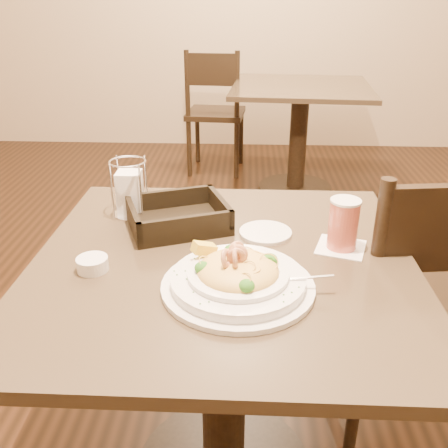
{
  "coord_description": "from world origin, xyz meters",
  "views": [
    {
      "loc": [
        0.05,
        -1.03,
        1.32
      ],
      "look_at": [
        0.0,
        0.02,
        0.82
      ],
      "focal_mm": 40.0,
      "sensor_mm": 36.0,
      "label": 1
    }
  ],
  "objects_px": {
    "background_table": "(299,120)",
    "butter_ramekin": "(92,264)",
    "bread_basket": "(178,218)",
    "napkin_caddy": "(130,192)",
    "pasta_bowl": "(238,277)",
    "dining_chair_far": "(215,109)",
    "side_plate": "(265,233)",
    "dining_chair_near": "(412,303)",
    "main_table": "(224,337)",
    "drink_glass": "(343,225)"
  },
  "relations": [
    {
      "from": "napkin_caddy",
      "to": "butter_ramekin",
      "type": "distance_m",
      "value": 0.31
    },
    {
      "from": "main_table",
      "to": "pasta_bowl",
      "type": "relative_size",
      "value": 2.48
    },
    {
      "from": "pasta_bowl",
      "to": "drink_glass",
      "type": "xyz_separation_m",
      "value": [
        0.25,
        0.2,
        0.03
      ]
    },
    {
      "from": "butter_ramekin",
      "to": "side_plate",
      "type": "bearing_deg",
      "value": 27.11
    },
    {
      "from": "napkin_caddy",
      "to": "side_plate",
      "type": "xyz_separation_m",
      "value": [
        0.37,
        -0.11,
        -0.06
      ]
    },
    {
      "from": "drink_glass",
      "to": "side_plate",
      "type": "height_order",
      "value": "drink_glass"
    },
    {
      "from": "napkin_caddy",
      "to": "side_plate",
      "type": "distance_m",
      "value": 0.39
    },
    {
      "from": "dining_chair_far",
      "to": "napkin_caddy",
      "type": "distance_m",
      "value": 2.51
    },
    {
      "from": "pasta_bowl",
      "to": "bread_basket",
      "type": "distance_m",
      "value": 0.34
    },
    {
      "from": "dining_chair_near",
      "to": "napkin_caddy",
      "type": "height_order",
      "value": "dining_chair_near"
    },
    {
      "from": "dining_chair_far",
      "to": "napkin_caddy",
      "type": "xyz_separation_m",
      "value": [
        -0.07,
        -2.49,
        0.31
      ]
    },
    {
      "from": "main_table",
      "to": "dining_chair_far",
      "type": "distance_m",
      "value": 2.73
    },
    {
      "from": "background_table",
      "to": "dining_chair_near",
      "type": "xyz_separation_m",
      "value": [
        0.13,
        -2.17,
        -0.01
      ]
    },
    {
      "from": "bread_basket",
      "to": "butter_ramekin",
      "type": "distance_m",
      "value": 0.29
    },
    {
      "from": "background_table",
      "to": "pasta_bowl",
      "type": "xyz_separation_m",
      "value": [
        -0.37,
        -2.49,
        0.26
      ]
    },
    {
      "from": "bread_basket",
      "to": "napkin_caddy",
      "type": "xyz_separation_m",
      "value": [
        -0.14,
        0.07,
        0.05
      ]
    },
    {
      "from": "bread_basket",
      "to": "butter_ramekin",
      "type": "relative_size",
      "value": 4.31
    },
    {
      "from": "background_table",
      "to": "dining_chair_far",
      "type": "xyz_separation_m",
      "value": [
        -0.6,
        0.37,
        -0.01
      ]
    },
    {
      "from": "main_table",
      "to": "pasta_bowl",
      "type": "xyz_separation_m",
      "value": [
        0.04,
        -0.13,
        0.26
      ]
    },
    {
      "from": "bread_basket",
      "to": "napkin_caddy",
      "type": "bearing_deg",
      "value": 153.48
    },
    {
      "from": "bread_basket",
      "to": "dining_chair_near",
      "type": "bearing_deg",
      "value": 1.8
    },
    {
      "from": "dining_chair_near",
      "to": "pasta_bowl",
      "type": "distance_m",
      "value": 0.65
    },
    {
      "from": "dining_chair_far",
      "to": "side_plate",
      "type": "relative_size",
      "value": 6.83
    },
    {
      "from": "background_table",
      "to": "bread_basket",
      "type": "height_order",
      "value": "bread_basket"
    },
    {
      "from": "dining_chair_far",
      "to": "bread_basket",
      "type": "xyz_separation_m",
      "value": [
        0.07,
        -2.56,
        0.26
      ]
    },
    {
      "from": "background_table",
      "to": "pasta_bowl",
      "type": "distance_m",
      "value": 2.53
    },
    {
      "from": "dining_chair_far",
      "to": "side_plate",
      "type": "bearing_deg",
      "value": 101.22
    },
    {
      "from": "bread_basket",
      "to": "napkin_caddy",
      "type": "height_order",
      "value": "napkin_caddy"
    },
    {
      "from": "dining_chair_near",
      "to": "butter_ramekin",
      "type": "relative_size",
      "value": 13.09
    },
    {
      "from": "napkin_caddy",
      "to": "main_table",
      "type": "bearing_deg",
      "value": -41.45
    },
    {
      "from": "pasta_bowl",
      "to": "drink_glass",
      "type": "height_order",
      "value": "drink_glass"
    },
    {
      "from": "background_table",
      "to": "butter_ramekin",
      "type": "height_order",
      "value": "butter_ramekin"
    },
    {
      "from": "background_table",
      "to": "napkin_caddy",
      "type": "bearing_deg",
      "value": -107.65
    },
    {
      "from": "drink_glass",
      "to": "side_plate",
      "type": "bearing_deg",
      "value": 159.69
    },
    {
      "from": "background_table",
      "to": "bread_basket",
      "type": "relative_size",
      "value": 3.15
    },
    {
      "from": "main_table",
      "to": "pasta_bowl",
      "type": "height_order",
      "value": "pasta_bowl"
    },
    {
      "from": "napkin_caddy",
      "to": "side_plate",
      "type": "bearing_deg",
      "value": -15.88
    },
    {
      "from": "main_table",
      "to": "butter_ramekin",
      "type": "relative_size",
      "value": 12.67
    },
    {
      "from": "bread_basket",
      "to": "side_plate",
      "type": "bearing_deg",
      "value": -8.74
    },
    {
      "from": "background_table",
      "to": "side_plate",
      "type": "bearing_deg",
      "value": -97.67
    },
    {
      "from": "background_table",
      "to": "pasta_bowl",
      "type": "relative_size",
      "value": 2.66
    },
    {
      "from": "pasta_bowl",
      "to": "butter_ramekin",
      "type": "height_order",
      "value": "pasta_bowl"
    },
    {
      "from": "main_table",
      "to": "side_plate",
      "type": "relative_size",
      "value": 6.61
    },
    {
      "from": "dining_chair_near",
      "to": "dining_chair_far",
      "type": "relative_size",
      "value": 1.0
    },
    {
      "from": "pasta_bowl",
      "to": "butter_ramekin",
      "type": "distance_m",
      "value": 0.34
    },
    {
      "from": "background_table",
      "to": "drink_glass",
      "type": "relative_size",
      "value": 6.82
    },
    {
      "from": "main_table",
      "to": "background_table",
      "type": "height_order",
      "value": "same"
    },
    {
      "from": "background_table",
      "to": "butter_ramekin",
      "type": "xyz_separation_m",
      "value": [
        -0.7,
        -2.43,
        0.25
      ]
    },
    {
      "from": "pasta_bowl",
      "to": "main_table",
      "type": "bearing_deg",
      "value": 105.42
    },
    {
      "from": "dining_chair_near",
      "to": "bread_basket",
      "type": "distance_m",
      "value": 0.71
    }
  ]
}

